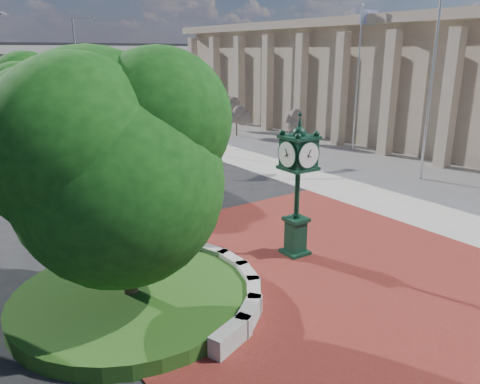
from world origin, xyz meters
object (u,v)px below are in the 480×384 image
object	(u,v)px
post_clock	(298,181)
street_lamp_near	(80,66)
flagpole_a	(433,70)
parked_car	(67,109)
flagpole_b	(358,78)

from	to	relation	value
post_clock	street_lamp_near	distance (m)	28.14
flagpole_a	parked_car	bearing A→B (deg)	103.20
post_clock	parked_car	distance (m)	37.72
parked_car	flagpole_a	distance (m)	35.57
post_clock	flagpole_a	bearing A→B (deg)	15.44
post_clock	street_lamp_near	bearing A→B (deg)	85.52
flagpole_a	flagpole_b	size ratio (longest dim) A/B	1.17
flagpole_a	street_lamp_near	bearing A→B (deg)	110.74
post_clock	flagpole_b	distance (m)	17.79
post_clock	street_lamp_near	xyz separation A→B (m)	(2.19, 27.92, 2.70)
parked_car	flagpole_a	world-z (taller)	flagpole_a
post_clock	flagpole_b	bearing A→B (deg)	35.54
parked_car	post_clock	bearing A→B (deg)	-91.60
parked_car	street_lamp_near	distance (m)	10.63
flagpole_b	street_lamp_near	distance (m)	21.46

